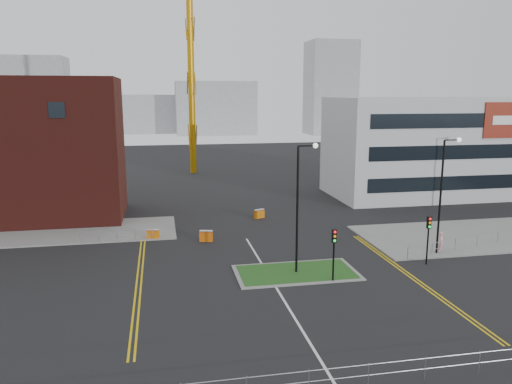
% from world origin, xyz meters
% --- Properties ---
extents(ground, '(200.00, 200.00, 0.00)m').
position_xyz_m(ground, '(0.00, 0.00, 0.00)').
color(ground, black).
rests_on(ground, ground).
extents(pavement_left, '(28.00, 8.00, 0.12)m').
position_xyz_m(pavement_left, '(-20.00, 22.00, 0.06)').
color(pavement_left, slate).
rests_on(pavement_left, ground).
extents(pavement_right, '(24.00, 10.00, 0.12)m').
position_xyz_m(pavement_right, '(22.00, 14.00, 0.06)').
color(pavement_right, slate).
rests_on(pavement_right, ground).
extents(island_kerb, '(8.60, 4.60, 0.08)m').
position_xyz_m(island_kerb, '(2.00, 8.00, 0.04)').
color(island_kerb, slate).
rests_on(island_kerb, ground).
extents(grass_island, '(8.00, 4.00, 0.12)m').
position_xyz_m(grass_island, '(2.00, 8.00, 0.06)').
color(grass_island, '#1B4416').
rests_on(grass_island, ground).
extents(office_block, '(25.00, 12.20, 12.00)m').
position_xyz_m(office_block, '(26.01, 31.97, 6.00)').
color(office_block, silver).
rests_on(office_block, ground).
extents(streetlamp_island, '(1.46, 0.36, 9.18)m').
position_xyz_m(streetlamp_island, '(2.22, 8.00, 5.41)').
color(streetlamp_island, black).
rests_on(streetlamp_island, ground).
extents(streetlamp_right_near, '(1.46, 0.36, 9.18)m').
position_xyz_m(streetlamp_right_near, '(14.22, 10.00, 5.41)').
color(streetlamp_right_near, black).
rests_on(streetlamp_right_near, ground).
extents(traffic_light_island, '(0.28, 0.33, 3.65)m').
position_xyz_m(traffic_light_island, '(4.00, 5.98, 2.57)').
color(traffic_light_island, black).
rests_on(traffic_light_island, ground).
extents(traffic_light_right, '(0.28, 0.33, 3.65)m').
position_xyz_m(traffic_light_right, '(12.00, 7.98, 2.57)').
color(traffic_light_right, black).
rests_on(traffic_light_right, ground).
extents(railing_front, '(24.05, 0.05, 1.10)m').
position_xyz_m(railing_front, '(0.00, -6.00, 0.78)').
color(railing_front, gray).
rests_on(railing_front, ground).
extents(railing_left, '(6.05, 0.05, 1.10)m').
position_xyz_m(railing_left, '(-11.00, 18.00, 0.74)').
color(railing_left, gray).
rests_on(railing_left, ground).
extents(railing_right, '(19.05, 5.05, 1.10)m').
position_xyz_m(railing_right, '(20.50, 11.50, 0.78)').
color(railing_right, gray).
rests_on(railing_right, ground).
extents(centre_line, '(0.15, 30.00, 0.01)m').
position_xyz_m(centre_line, '(0.00, 2.00, 0.01)').
color(centre_line, silver).
rests_on(centre_line, ground).
extents(yellow_left_a, '(0.12, 24.00, 0.01)m').
position_xyz_m(yellow_left_a, '(-9.00, 10.00, 0.01)').
color(yellow_left_a, gold).
rests_on(yellow_left_a, ground).
extents(yellow_left_b, '(0.12, 24.00, 0.01)m').
position_xyz_m(yellow_left_b, '(-8.70, 10.00, 0.01)').
color(yellow_left_b, gold).
rests_on(yellow_left_b, ground).
extents(yellow_right_a, '(0.12, 20.00, 0.01)m').
position_xyz_m(yellow_right_a, '(9.50, 6.00, 0.01)').
color(yellow_right_a, gold).
rests_on(yellow_right_a, ground).
extents(yellow_right_b, '(0.12, 20.00, 0.01)m').
position_xyz_m(yellow_right_b, '(9.80, 6.00, 0.01)').
color(yellow_right_b, gold).
rests_on(yellow_right_b, ground).
extents(skyline_a, '(18.00, 12.00, 22.00)m').
position_xyz_m(skyline_a, '(-40.00, 120.00, 11.00)').
color(skyline_a, gray).
rests_on(skyline_a, ground).
extents(skyline_b, '(24.00, 12.00, 16.00)m').
position_xyz_m(skyline_b, '(10.00, 130.00, 8.00)').
color(skyline_b, gray).
rests_on(skyline_b, ground).
extents(skyline_c, '(14.00, 12.00, 28.00)m').
position_xyz_m(skyline_c, '(45.00, 125.00, 14.00)').
color(skyline_c, gray).
rests_on(skyline_c, ground).
extents(skyline_d, '(30.00, 12.00, 12.00)m').
position_xyz_m(skyline_d, '(-8.00, 140.00, 6.00)').
color(skyline_d, gray).
rests_on(skyline_d, ground).
extents(pedestrian, '(0.73, 0.73, 1.70)m').
position_xyz_m(pedestrian, '(14.51, 10.27, 0.85)').
color(pedestrian, pink).
rests_on(pedestrian, ground).
extents(barrier_left, '(1.11, 0.65, 0.89)m').
position_xyz_m(barrier_left, '(-8.00, 18.38, 0.48)').
color(barrier_left, orange).
rests_on(barrier_left, ground).
extents(barrier_mid, '(1.19, 0.64, 0.95)m').
position_xyz_m(barrier_mid, '(-3.52, 16.91, 0.52)').
color(barrier_mid, '#C6530B').
rests_on(barrier_mid, ground).
extents(barrier_right, '(1.13, 0.75, 0.91)m').
position_xyz_m(barrier_right, '(2.53, 24.00, 0.49)').
color(barrier_right, '#C9640B').
rests_on(barrier_right, ground).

